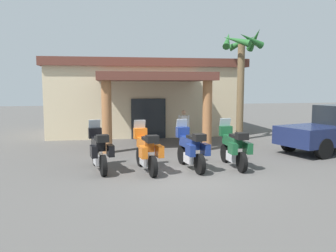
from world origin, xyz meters
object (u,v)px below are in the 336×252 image
object	(u,v)px
motorcycle_blue	(191,148)
motorcycle_green	(233,147)
motorcycle_black	(99,150)
palm_tree_near_portico	(241,62)
motel_building	(143,96)
pedestrian	(184,125)
motorcycle_orange	(146,150)

from	to	relation	value
motorcycle_blue	motorcycle_green	world-z (taller)	same
motorcycle_black	palm_tree_near_portico	size ratio (longest dim) A/B	0.39
motel_building	pedestrian	bearing A→B (deg)	-72.88
motel_building	motorcycle_black	world-z (taller)	motel_building
motorcycle_black	motorcycle_blue	bearing A→B (deg)	-106.37
motorcycle_black	motorcycle_green	xyz separation A→B (m)	(4.51, -0.40, 0.00)
motorcycle_black	motorcycle_green	distance (m)	4.52
motel_building	motorcycle_blue	bearing A→B (deg)	-86.30
motorcycle_green	palm_tree_near_portico	bearing A→B (deg)	-24.41
motorcycle_orange	pedestrian	distance (m)	5.49
motorcycle_black	motorcycle_blue	xyz separation A→B (m)	(3.00, -0.39, 0.00)
pedestrian	motorcycle_blue	bearing A→B (deg)	12.01
motorcycle_green	motel_building	bearing A→B (deg)	11.48
motel_building	palm_tree_near_portico	xyz separation A→B (m)	(4.46, -4.02, 1.82)
motel_building	motorcycle_blue	world-z (taller)	motel_building
motorcycle_black	motorcycle_green	size ratio (longest dim) A/B	1.00
pedestrian	motel_building	bearing A→B (deg)	-141.25
motorcycle_orange	palm_tree_near_portico	size ratio (longest dim) A/B	0.39
motorcycle_green	palm_tree_near_portico	xyz separation A→B (m)	(2.64, 5.61, 3.27)
motorcycle_black	motorcycle_orange	xyz separation A→B (m)	(1.50, -0.41, 0.00)
motorcycle_black	pedestrian	distance (m)	6.00
motorcycle_black	motorcycle_blue	distance (m)	3.03
motel_building	palm_tree_near_portico	size ratio (longest dim) A/B	1.96
motorcycle_blue	pedestrian	bearing A→B (deg)	-18.20
pedestrian	palm_tree_near_portico	size ratio (longest dim) A/B	0.29
motel_building	motorcycle_black	size ratio (longest dim) A/B	5.04
motorcycle_orange	motorcycle_blue	distance (m)	1.50
motel_building	pedestrian	distance (m)	5.07
motorcycle_orange	motorcycle_green	distance (m)	3.00
motorcycle_black	pedestrian	world-z (taller)	pedestrian
motorcycle_orange	palm_tree_near_portico	distance (m)	8.60
motorcycle_orange	motorcycle_blue	xyz separation A→B (m)	(1.50, 0.02, 0.00)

